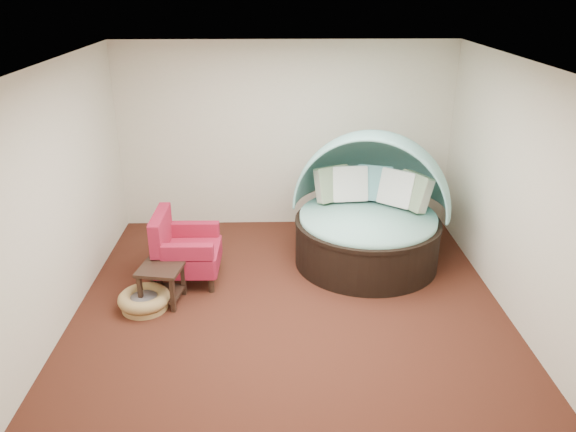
{
  "coord_description": "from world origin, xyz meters",
  "views": [
    {
      "loc": [
        -0.16,
        -5.72,
        3.56
      ],
      "look_at": [
        -0.01,
        0.6,
        0.9
      ],
      "focal_mm": 35.0,
      "sensor_mm": 36.0,
      "label": 1
    }
  ],
  "objects_px": {
    "canopy_daybed": "(370,203)",
    "pet_basket": "(144,300)",
    "side_table": "(162,279)",
    "red_armchair": "(183,249)"
  },
  "relations": [
    {
      "from": "canopy_daybed",
      "to": "pet_basket",
      "type": "xyz_separation_m",
      "value": [
        -2.8,
        -1.22,
        -0.71
      ]
    },
    {
      "from": "pet_basket",
      "to": "red_armchair",
      "type": "bearing_deg",
      "value": 61.5
    },
    {
      "from": "canopy_daybed",
      "to": "side_table",
      "type": "height_order",
      "value": "canopy_daybed"
    },
    {
      "from": "canopy_daybed",
      "to": "red_armchair",
      "type": "height_order",
      "value": "canopy_daybed"
    },
    {
      "from": "canopy_daybed",
      "to": "red_armchair",
      "type": "distance_m",
      "value": 2.52
    },
    {
      "from": "pet_basket",
      "to": "red_armchair",
      "type": "relative_size",
      "value": 0.74
    },
    {
      "from": "pet_basket",
      "to": "side_table",
      "type": "relative_size",
      "value": 1.22
    },
    {
      "from": "pet_basket",
      "to": "side_table",
      "type": "bearing_deg",
      "value": 37.48
    },
    {
      "from": "side_table",
      "to": "canopy_daybed",
      "type": "bearing_deg",
      "value": 22.26
    },
    {
      "from": "canopy_daybed",
      "to": "side_table",
      "type": "bearing_deg",
      "value": -140.76
    }
  ]
}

